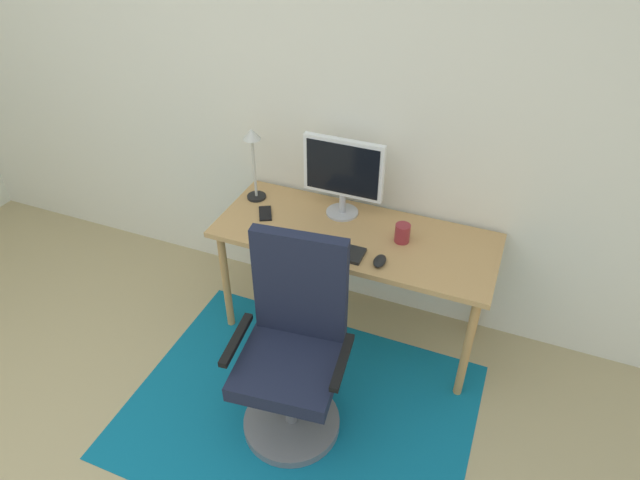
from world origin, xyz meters
The scene contains 10 objects.
wall_back centered at (0.00, 2.20, 1.30)m, with size 6.00×0.10×2.60m, color silver.
area_rug centered at (0.47, 1.17, 0.00)m, with size 1.74×1.31×0.01m, color #0D6587.
desk centered at (0.52, 1.83, 0.64)m, with size 1.51×0.60×0.71m.
monitor centered at (0.39, 1.99, 0.98)m, with size 0.44×0.18×0.45m.
keyboard centered at (0.41, 1.64, 0.72)m, with size 0.43×0.13×0.02m, color black.
computer_mouse centered at (0.71, 1.64, 0.73)m, with size 0.06×0.10×0.03m, color black.
coffee_cup centered at (0.77, 1.86, 0.76)m, with size 0.08×0.08×0.10m, color maroon.
cell_phone centered at (-0.01, 1.82, 0.72)m, with size 0.07×0.14×0.01m, color black.
desk_lamp centered at (-0.13, 1.95, 1.01)m, with size 0.11×0.11×0.44m.
office_chair centered at (0.46, 1.14, 0.44)m, with size 0.58×0.51×1.06m.
Camera 1 is at (1.24, -0.45, 2.44)m, focal length 31.05 mm.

